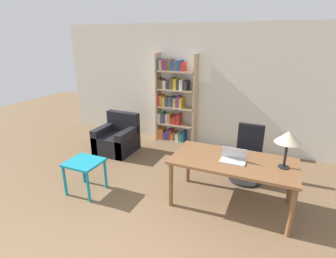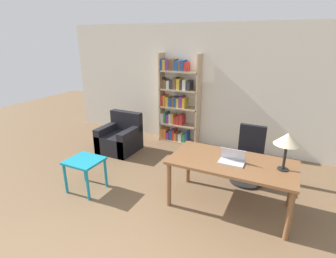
{
  "view_description": "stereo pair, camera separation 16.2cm",
  "coord_description": "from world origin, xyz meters",
  "px_view_note": "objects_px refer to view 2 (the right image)",
  "views": [
    {
      "loc": [
        1.27,
        -1.16,
        2.42
      ],
      "look_at": [
        -0.35,
        2.52,
        0.99
      ],
      "focal_mm": 28.0,
      "sensor_mm": 36.0,
      "label": 1
    },
    {
      "loc": [
        1.41,
        -1.09,
        2.42
      ],
      "look_at": [
        -0.35,
        2.52,
        0.99
      ],
      "focal_mm": 28.0,
      "sensor_mm": 36.0,
      "label": 2
    }
  ],
  "objects_px": {
    "side_table_blue": "(85,165)",
    "armchair": "(120,138)",
    "table_lamp": "(288,140)",
    "bookshelf": "(176,102)",
    "desk": "(232,167)",
    "laptop": "(232,159)",
    "office_chair": "(249,158)"
  },
  "relations": [
    {
      "from": "laptop",
      "to": "desk",
      "type": "bearing_deg",
      "value": 92.78
    },
    {
      "from": "laptop",
      "to": "side_table_blue",
      "type": "xyz_separation_m",
      "value": [
        -2.23,
        -0.56,
        -0.34
      ]
    },
    {
      "from": "office_chair",
      "to": "side_table_blue",
      "type": "bearing_deg",
      "value": -147.37
    },
    {
      "from": "armchair",
      "to": "desk",
      "type": "bearing_deg",
      "value": -20.17
    },
    {
      "from": "table_lamp",
      "to": "office_chair",
      "type": "distance_m",
      "value": 1.26
    },
    {
      "from": "laptop",
      "to": "office_chair",
      "type": "distance_m",
      "value": 1.02
    },
    {
      "from": "laptop",
      "to": "armchair",
      "type": "bearing_deg",
      "value": 159.11
    },
    {
      "from": "laptop",
      "to": "bookshelf",
      "type": "bearing_deg",
      "value": 130.94
    },
    {
      "from": "laptop",
      "to": "armchair",
      "type": "distance_m",
      "value": 2.92
    },
    {
      "from": "desk",
      "to": "armchair",
      "type": "height_order",
      "value": "armchair"
    },
    {
      "from": "bookshelf",
      "to": "table_lamp",
      "type": "bearing_deg",
      "value": -38.86
    },
    {
      "from": "table_lamp",
      "to": "desk",
      "type": "bearing_deg",
      "value": -175.81
    },
    {
      "from": "side_table_blue",
      "to": "bookshelf",
      "type": "distance_m",
      "value": 2.7
    },
    {
      "from": "side_table_blue",
      "to": "bookshelf",
      "type": "bearing_deg",
      "value": 80.39
    },
    {
      "from": "side_table_blue",
      "to": "office_chair",
      "type": "bearing_deg",
      "value": 32.63
    },
    {
      "from": "armchair",
      "to": "bookshelf",
      "type": "height_order",
      "value": "bookshelf"
    },
    {
      "from": "laptop",
      "to": "side_table_blue",
      "type": "bearing_deg",
      "value": -166.01
    },
    {
      "from": "table_lamp",
      "to": "armchair",
      "type": "distance_m",
      "value": 3.59
    },
    {
      "from": "desk",
      "to": "table_lamp",
      "type": "distance_m",
      "value": 0.84
    },
    {
      "from": "office_chair",
      "to": "armchair",
      "type": "xyz_separation_m",
      "value": [
        -2.79,
        0.08,
        -0.15
      ]
    },
    {
      "from": "desk",
      "to": "armchair",
      "type": "xyz_separation_m",
      "value": [
        -2.68,
        0.99,
        -0.38
      ]
    },
    {
      "from": "desk",
      "to": "table_lamp",
      "type": "bearing_deg",
      "value": 4.19
    },
    {
      "from": "table_lamp",
      "to": "bookshelf",
      "type": "height_order",
      "value": "bookshelf"
    },
    {
      "from": "side_table_blue",
      "to": "armchair",
      "type": "xyz_separation_m",
      "value": [
        -0.46,
        1.58,
        -0.18
      ]
    },
    {
      "from": "desk",
      "to": "laptop",
      "type": "relative_size",
      "value": 5.01
    },
    {
      "from": "desk",
      "to": "office_chair",
      "type": "xyz_separation_m",
      "value": [
        0.11,
        0.9,
        -0.23
      ]
    },
    {
      "from": "office_chair",
      "to": "bookshelf",
      "type": "bearing_deg",
      "value": 149.48
    },
    {
      "from": "table_lamp",
      "to": "armchair",
      "type": "height_order",
      "value": "table_lamp"
    },
    {
      "from": "table_lamp",
      "to": "side_table_blue",
      "type": "xyz_separation_m",
      "value": [
        -2.89,
        -0.64,
        -0.72
      ]
    },
    {
      "from": "table_lamp",
      "to": "office_chair",
      "type": "relative_size",
      "value": 0.53
    },
    {
      "from": "laptop",
      "to": "side_table_blue",
      "type": "relative_size",
      "value": 0.64
    },
    {
      "from": "table_lamp",
      "to": "armchair",
      "type": "xyz_separation_m",
      "value": [
        -3.35,
        0.94,
        -0.9
      ]
    }
  ]
}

